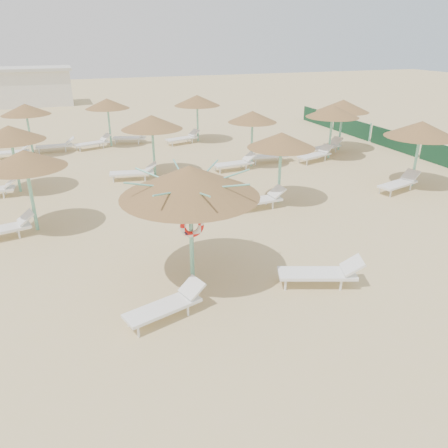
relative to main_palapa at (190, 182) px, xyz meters
name	(u,v)px	position (x,y,z in m)	size (l,w,h in m)	color
ground	(213,280)	(0.45, -0.30, -2.66)	(120.00, 120.00, 0.00)	tan
main_palapa	(190,182)	(0.00, 0.00, 0.00)	(3.41, 3.41, 3.05)	#74CAB0
lounger_main_a	(168,305)	(-1.00, -1.46, -2.33)	(1.97, 1.11, 0.69)	white
lounger_main_b	(323,272)	(3.00, -1.45, -2.30)	(2.18, 1.31, 0.76)	white
palapa_field	(210,119)	(3.75, 9.69, -0.35)	(19.70, 14.38, 2.71)	#74CAB0
service_hut	(24,86)	(-5.55, 34.70, -1.02)	(8.40, 4.40, 3.25)	silver
windbreak_fence	(394,141)	(14.45, 9.66, -2.16)	(0.08, 19.84, 1.10)	#1A4F31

